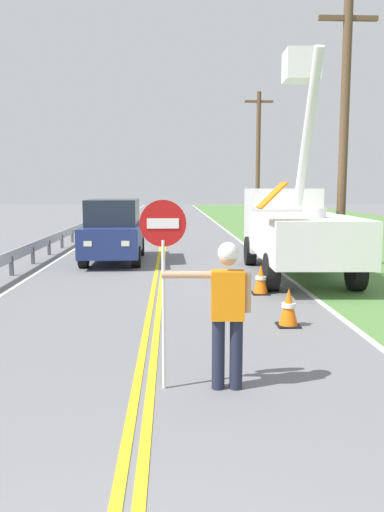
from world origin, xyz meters
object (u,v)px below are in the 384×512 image
object	(u,v)px
oncoming_suv_nearest	(114,230)
utility_pole_mid	(258,157)
stop_sign_paddle	(163,252)
traffic_cone_mid	(261,280)
traffic_cone_lead	(289,308)
utility_pole_near	(344,130)
flagger_worker	(227,306)
utility_bucket_truck	(294,224)

from	to	relation	value
oncoming_suv_nearest	utility_pole_mid	xyz separation A→B (m)	(7.51, 15.66, 3.37)
stop_sign_paddle	oncoming_suv_nearest	distance (m)	11.49
oncoming_suv_nearest	stop_sign_paddle	bearing A→B (deg)	-80.75
oncoming_suv_nearest	traffic_cone_mid	distance (m)	6.99
stop_sign_paddle	utility_pole_mid	world-z (taller)	utility_pole_mid
traffic_cone_lead	traffic_cone_mid	size ratio (longest dim) A/B	1.00
utility_pole_mid	stop_sign_paddle	bearing A→B (deg)	-101.85
utility_pole_mid	traffic_cone_lead	bearing A→B (deg)	-98.16
stop_sign_paddle	utility_pole_near	size ratio (longest dim) A/B	0.29
utility_pole_near	flagger_worker	bearing A→B (deg)	-115.23
flagger_worker	oncoming_suv_nearest	xyz separation A→B (m)	(-2.61, 11.36, 0.01)
stop_sign_paddle	traffic_cone_lead	bearing A→B (deg)	52.07
flagger_worker	traffic_cone_mid	world-z (taller)	flagger_worker
flagger_worker	utility_bucket_truck	size ratio (longest dim) A/B	0.27
flagger_worker	utility_pole_mid	world-z (taller)	utility_pole_mid
traffic_cone_mid	utility_pole_mid	bearing A→B (deg)	80.75
flagger_worker	oncoming_suv_nearest	world-z (taller)	oncoming_suv_nearest
utility_bucket_truck	utility_pole_near	distance (m)	3.61
oncoming_suv_nearest	utility_pole_near	size ratio (longest dim) A/B	0.57
traffic_cone_mid	oncoming_suv_nearest	bearing A→B (deg)	125.53
stop_sign_paddle	traffic_cone_lead	size ratio (longest dim) A/B	3.33
utility_bucket_truck	traffic_cone_mid	distance (m)	3.38
stop_sign_paddle	flagger_worker	bearing A→B (deg)	-2.79
utility_bucket_truck	traffic_cone_lead	distance (m)	5.99
stop_sign_paddle	utility_pole_mid	bearing A→B (deg)	78.15
utility_pole_near	traffic_cone_mid	world-z (taller)	utility_pole_near
oncoming_suv_nearest	utility_pole_mid	world-z (taller)	utility_pole_mid
utility_pole_near	traffic_cone_lead	size ratio (longest dim) A/B	11.62
oncoming_suv_nearest	flagger_worker	bearing A→B (deg)	-77.05
stop_sign_paddle	utility_bucket_truck	size ratio (longest dim) A/B	0.34
utility_bucket_truck	utility_pole_near	size ratio (longest dim) A/B	0.85
stop_sign_paddle	traffic_cone_mid	bearing A→B (deg)	68.85
oncoming_suv_nearest	utility_pole_near	distance (m)	8.08
utility_pole_near	utility_pole_mid	bearing A→B (deg)	89.26
traffic_cone_lead	traffic_cone_mid	world-z (taller)	same
utility_pole_near	traffic_cone_mid	distance (m)	6.60
utility_pole_near	utility_pole_mid	distance (m)	17.10
utility_pole_near	utility_pole_mid	xyz separation A→B (m)	(0.22, 17.10, 0.18)
utility_pole_mid	traffic_cone_mid	bearing A→B (deg)	-99.25
flagger_worker	traffic_cone_mid	bearing A→B (deg)	75.98
stop_sign_paddle	oncoming_suv_nearest	size ratio (longest dim) A/B	0.50
flagger_worker	stop_sign_paddle	xyz separation A→B (m)	(-0.77, 0.04, 0.66)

